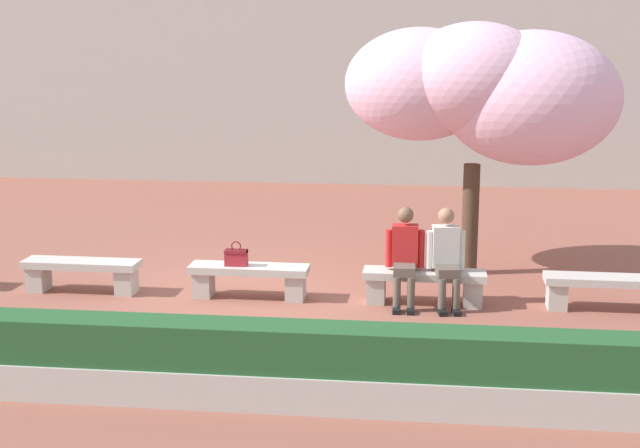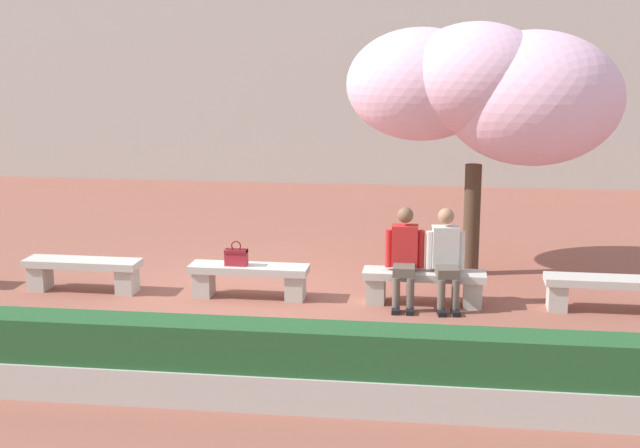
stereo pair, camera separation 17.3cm
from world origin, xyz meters
TOP-DOWN VIEW (x-y plane):
  - ground_plane at (0.00, 0.00)m, footprint 100.00×100.00m
  - building_facade at (0.00, 11.45)m, footprint 28.00×4.00m
  - stone_bench_near_west at (-2.34, 0.00)m, footprint 1.61×0.44m
  - stone_bench_center at (0.00, 0.00)m, footprint 1.61×0.44m
  - stone_bench_near_east at (2.34, 0.00)m, footprint 1.61×0.44m
  - stone_bench_east_end at (4.68, 0.00)m, footprint 1.61×0.44m
  - person_seated_left at (2.08, -0.05)m, footprint 0.51×0.68m
  - person_seated_right at (2.61, -0.05)m, footprint 0.51×0.72m
  - handbag at (-0.16, -0.03)m, footprint 0.30×0.15m
  - cherry_tree_main at (3.13, 1.75)m, footprint 3.96×2.40m
  - planter_hedge_foreground at (0.00, -3.44)m, footprint 13.62×0.50m

SIDE VIEW (x-z plane):
  - ground_plane at x=0.00m, z-range 0.00..0.00m
  - stone_bench_near_west at x=-2.34m, z-range 0.07..0.52m
  - stone_bench_center at x=0.00m, z-range 0.07..0.52m
  - stone_bench_near_east at x=2.34m, z-range 0.07..0.52m
  - stone_bench_east_end at x=4.68m, z-range 0.07..0.52m
  - planter_hedge_foreground at x=0.00m, z-range -0.01..0.79m
  - handbag at x=-0.16m, z-range 0.41..0.75m
  - person_seated_left at x=2.08m, z-range 0.05..1.34m
  - person_seated_right at x=2.61m, z-range 0.05..1.34m
  - cherry_tree_main at x=3.13m, z-range 0.87..4.54m
  - building_facade at x=0.00m, z-range 0.00..8.59m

